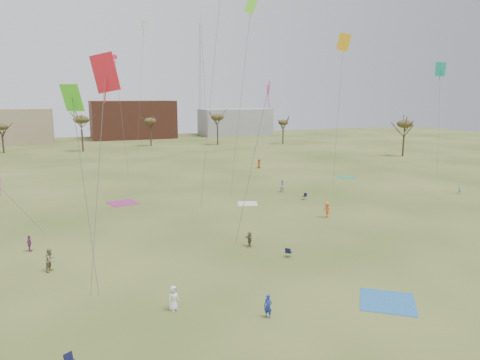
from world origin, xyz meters
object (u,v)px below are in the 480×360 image
object	(u,v)px
camp_chair_right	(304,198)
radio_tower	(201,79)
camp_chair_center	(289,254)
flyer_near_left	(174,298)
flyer_near_right	(268,306)

from	to	relation	value
camp_chair_right	radio_tower	distance (m)	105.55
radio_tower	camp_chair_center	bearing A→B (deg)	-103.30
flyer_near_left	camp_chair_center	distance (m)	12.99
radio_tower	camp_chair_right	bearing A→B (deg)	-99.16
camp_chair_center	radio_tower	world-z (taller)	radio_tower
camp_chair_right	flyer_near_right	bearing A→B (deg)	-52.47
camp_chair_center	camp_chair_right	size ratio (longest dim) A/B	1.00
flyer_near_left	flyer_near_right	world-z (taller)	flyer_near_left
flyer_near_right	radio_tower	xyz separation A→B (m)	(34.85, 130.13, 18.44)
flyer_near_left	camp_chair_right	bearing A→B (deg)	20.56
flyer_near_right	camp_chair_right	bearing A→B (deg)	105.73
flyer_near_left	radio_tower	distance (m)	134.41
camp_chair_center	flyer_near_right	bearing A→B (deg)	100.30
camp_chair_right	radio_tower	bearing A→B (deg)	151.93
flyer_near_left	camp_chair_right	xyz separation A→B (m)	(23.65, 24.42, -0.57)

